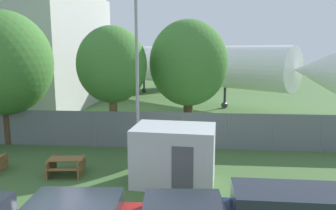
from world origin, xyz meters
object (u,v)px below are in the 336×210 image
at_px(airplane, 137,63).
at_px(picnic_bench_open_grass, 66,164).
at_px(tree_near_hangar, 4,63).
at_px(portable_cabin, 174,155).
at_px(tree_far_right, 189,63).
at_px(tree_behind_benches, 112,65).

distance_m(airplane, picnic_bench_open_grass, 25.96).
distance_m(airplane, tree_near_hangar, 21.50).
relative_size(airplane, picnic_bench_open_grass, 22.66).
relative_size(portable_cabin, tree_far_right, 0.47).
relative_size(airplane, tree_behind_benches, 5.56).
bearing_deg(tree_near_hangar, airplane, 79.09).
bearing_deg(tree_near_hangar, portable_cabin, -26.55).
distance_m(portable_cabin, tree_behind_benches, 7.47).
bearing_deg(tree_behind_benches, tree_far_right, 27.88).
distance_m(airplane, portable_cabin, 27.06).
height_order(airplane, portable_cabin, airplane).
height_order(airplane, tree_behind_benches, airplane).
bearing_deg(tree_far_right, picnic_bench_open_grass, -126.89).
bearing_deg(picnic_bench_open_grass, tree_far_right, 53.11).
relative_size(picnic_bench_open_grass, tree_far_right, 0.23).
bearing_deg(airplane, tree_behind_benches, -45.22).
relative_size(tree_behind_benches, tree_far_right, 0.93).
bearing_deg(tree_behind_benches, airplane, 96.16).
bearing_deg(tree_behind_benches, tree_near_hangar, -178.10).
bearing_deg(tree_near_hangar, tree_behind_benches, 1.90).
height_order(tree_behind_benches, tree_far_right, tree_far_right).
bearing_deg(tree_far_right, tree_behind_benches, -152.12).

